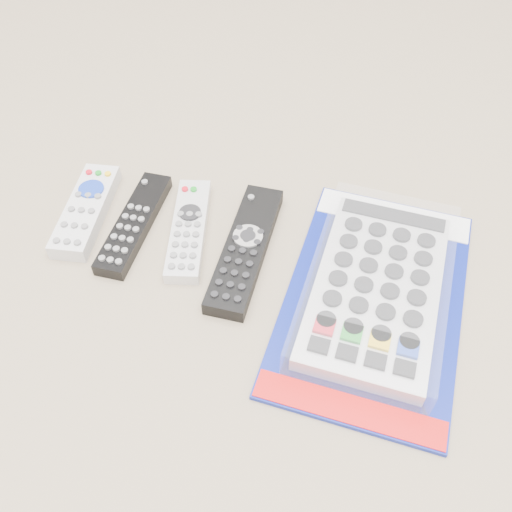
% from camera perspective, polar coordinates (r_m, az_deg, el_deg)
% --- Properties ---
extents(remote_small_grey, '(0.06, 0.17, 0.02)m').
position_cam_1_polar(remote_small_grey, '(0.81, -16.64, 4.42)').
color(remote_small_grey, silver).
rests_on(remote_small_grey, ground).
extents(remote_slim_black, '(0.05, 0.18, 0.02)m').
position_cam_1_polar(remote_slim_black, '(0.77, -12.09, 3.20)').
color(remote_slim_black, black).
rests_on(remote_slim_black, ground).
extents(remote_silver_dvd, '(0.07, 0.18, 0.02)m').
position_cam_1_polar(remote_silver_dvd, '(0.76, -6.75, 2.68)').
color(remote_silver_dvd, silver).
rests_on(remote_silver_dvd, ground).
extents(remote_large_black, '(0.06, 0.21, 0.02)m').
position_cam_1_polar(remote_large_black, '(0.73, -1.06, 0.76)').
color(remote_large_black, black).
rests_on(remote_large_black, ground).
extents(jumbo_remote_packaged, '(0.24, 0.36, 0.05)m').
position_cam_1_polar(jumbo_remote_packaged, '(0.69, 12.00, -3.06)').
color(jumbo_remote_packaged, navy).
rests_on(jumbo_remote_packaged, ground).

